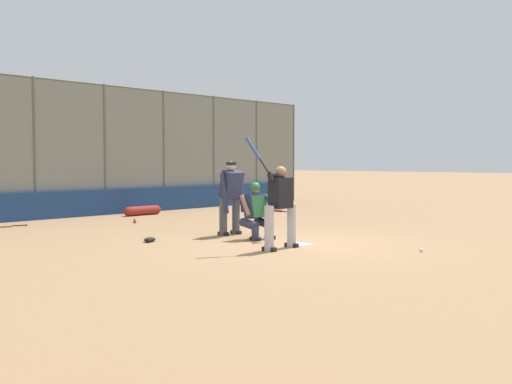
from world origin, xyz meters
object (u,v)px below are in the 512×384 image
Objects in this scene: umpire_home at (231,196)px; spare_bat_third_base_side at (278,211)px; fielding_glove_on_dirt at (150,240)px; baseball_loose at (421,250)px; equipment_bag_dugout_side at (143,211)px; spare_bat_by_padding at (135,221)px; batter_at_plate at (280,204)px; spare_bat_near_backstop at (5,226)px; catcher_behind_plate at (257,210)px.

spare_bat_third_base_side is at bearing -146.52° from umpire_home.
fielding_glove_on_dirt is at bearing -7.97° from umpire_home.
umpire_home is at bearing -82.15° from baseball_loose.
equipment_bag_dugout_side is (-1.64, -5.67, -0.77)m from umpire_home.
equipment_bag_dugout_side reaches higher than fielding_glove_on_dirt.
spare_bat_by_padding is 2.52× the size of fielding_glove_on_dirt.
batter_at_plate is 2.50× the size of spare_bat_near_backstop.
batter_at_plate is at bearing -54.32° from baseball_loose.
batter_at_plate reaches higher than equipment_bag_dugout_side.
batter_at_plate is 1.27× the size of umpire_home.
fielding_glove_on_dirt is 3.78× the size of baseball_loose.
catcher_behind_plate is 1.76× the size of spare_bat_by_padding.
umpire_home is 6.07× the size of fielding_glove_on_dirt.
catcher_behind_plate is 7.18m from spare_bat_third_base_side.
baseball_loose is (-3.53, 9.82, 0.00)m from spare_bat_near_backstop.
umpire_home is 2.25m from fielding_glove_on_dirt.
batter_at_plate reaches higher than spare_bat_by_padding.
spare_bat_near_backstop is 3.09× the size of fielding_glove_on_dirt.
catcher_behind_plate is 6.91m from spare_bat_near_backstop.
batter_at_plate is 2.58× the size of spare_bat_third_base_side.
baseball_loose is (4.93, 7.85, 0.00)m from spare_bat_third_base_side.
spare_bat_near_backstop is (1.98, -7.65, -0.84)m from batter_at_plate.
batter_at_plate is at bearing 139.16° from spare_bat_third_base_side.
fielding_glove_on_dirt is 0.21× the size of equipment_bag_dugout_side.
batter_at_plate is 3.06× the size of spare_bat_by_padding.
spare_bat_near_backstop and spare_bat_third_base_side have the same top height.
baseball_loose is at bearing 118.81° from fielding_glove_on_dirt.
equipment_bag_dugout_side is (-4.56, -0.33, 0.11)m from spare_bat_near_backstop.
catcher_behind_plate reaches higher than spare_bat_by_padding.
spare_bat_third_base_side is at bearing 117.11° from spare_bat_by_padding.
spare_bat_third_base_side is at bearing -142.52° from batter_at_plate.
batter_at_plate is 1.74× the size of catcher_behind_plate.
fielding_glove_on_dirt is at bearing -71.29° from batter_at_plate.
fielding_glove_on_dirt is 5.52m from baseball_loose.
fielding_glove_on_dirt is (1.91, -1.32, -0.60)m from catcher_behind_plate.
equipment_bag_dugout_side reaches higher than spare_bat_by_padding.
catcher_behind_plate is at bearing 127.96° from spare_bat_near_backstop.
equipment_bag_dugout_side reaches higher than spare_bat_near_backstop.
catcher_behind_plate is 3.64m from baseball_loose.
catcher_behind_plate reaches higher than spare_bat_third_base_side.
fielding_glove_on_dirt is (2.04, -0.36, -0.86)m from umpire_home.
catcher_behind_plate is at bearing 30.36° from spare_bat_by_padding.
catcher_behind_plate is at bearing -124.44° from batter_at_plate.
equipment_bag_dugout_side is (-1.03, -10.14, 0.11)m from baseball_loose.
catcher_behind_plate is 16.82× the size of baseball_loose.
baseball_loose is at bearing 123.96° from spare_bat_near_backstop.
spare_bat_near_backstop is 10.43m from baseball_loose.
umpire_home reaches higher than baseball_loose.
spare_bat_by_padding and spare_bat_third_base_side have the same top height.
umpire_home is at bearing 31.42° from spare_bat_by_padding.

